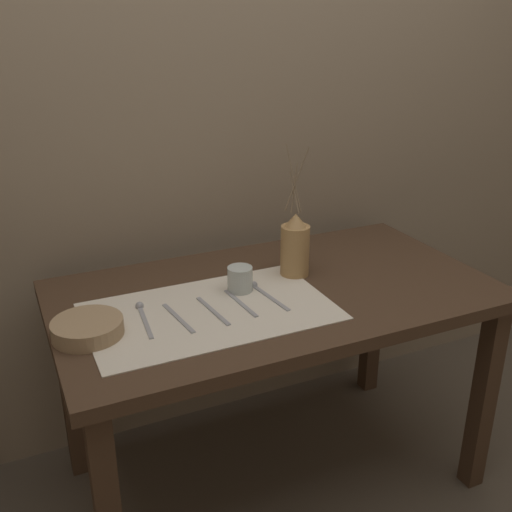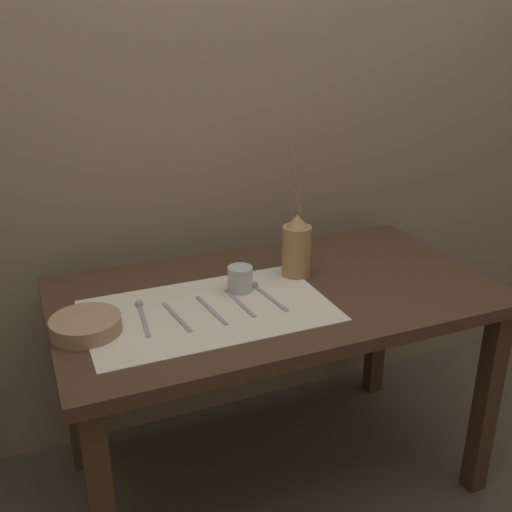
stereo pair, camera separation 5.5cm
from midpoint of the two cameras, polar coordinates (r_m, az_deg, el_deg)
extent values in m
plane|color=brown|center=(2.24, 2.39, -20.09)|extent=(12.00, 12.00, 0.00)
cube|color=gray|center=(2.12, -2.73, 13.91)|extent=(7.00, 0.06, 2.40)
cube|color=#422D1E|center=(1.84, 2.73, -3.75)|extent=(1.34, 0.74, 0.04)
cube|color=#422D1E|center=(2.12, 21.78, -12.89)|extent=(0.06, 0.06, 0.68)
cube|color=#422D1E|center=(2.15, -16.37, -11.65)|extent=(0.06, 0.06, 0.68)
cube|color=#422D1E|center=(2.52, 12.14, -5.83)|extent=(0.06, 0.06, 0.68)
cube|color=beige|center=(1.70, -3.58, -5.21)|extent=(0.69, 0.41, 0.00)
cylinder|color=#A87F4C|center=(1.90, 4.70, 0.45)|extent=(0.09, 0.09, 0.16)
cone|color=#A87F4C|center=(1.87, 4.80, 3.39)|extent=(0.07, 0.07, 0.04)
cylinder|color=#847056|center=(1.85, 4.71, 6.01)|extent=(0.02, 0.03, 0.13)
cylinder|color=#847056|center=(1.84, 4.65, 7.31)|extent=(0.04, 0.03, 0.21)
cylinder|color=#847056|center=(1.83, 4.93, 7.23)|extent=(0.06, 0.05, 0.21)
cylinder|color=#847056|center=(1.85, 4.69, 6.44)|extent=(0.02, 0.00, 0.16)
cylinder|color=#9E7F5B|center=(1.63, -14.97, -6.42)|extent=(0.19, 0.19, 0.05)
cylinder|color=#B7C1BC|center=(1.80, -0.64, -2.18)|extent=(0.08, 0.08, 0.08)
cube|color=#939399|center=(1.67, -9.71, -6.04)|extent=(0.03, 0.19, 0.00)
sphere|color=#939399|center=(1.75, -10.18, -4.53)|extent=(0.02, 0.02, 0.02)
cube|color=#939399|center=(1.67, -6.64, -5.76)|extent=(0.04, 0.19, 0.00)
cube|color=#939399|center=(1.70, -3.33, -5.18)|extent=(0.03, 0.19, 0.00)
cube|color=#939399|center=(1.74, -0.65, -4.49)|extent=(0.03, 0.19, 0.00)
cube|color=#939399|center=(1.77, 2.24, -4.01)|extent=(0.03, 0.19, 0.00)
sphere|color=#939399|center=(1.84, 0.68, -2.79)|extent=(0.02, 0.02, 0.02)
camera|label=1|loc=(0.03, -89.10, 0.37)|focal=42.00mm
camera|label=2|loc=(0.03, 90.90, -0.37)|focal=42.00mm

